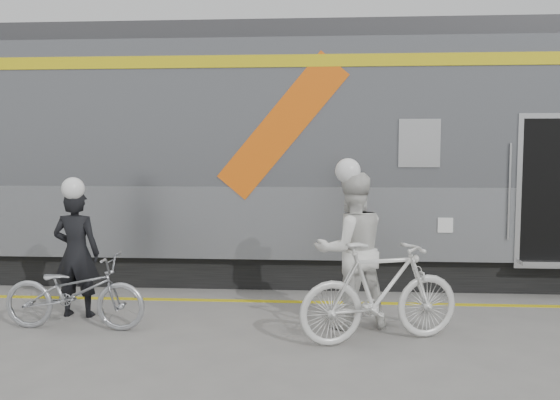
# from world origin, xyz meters

# --- Properties ---
(ground) EXTENTS (90.00, 90.00, 0.00)m
(ground) POSITION_xyz_m (0.00, 0.00, 0.00)
(ground) COLOR slate
(ground) RESTS_ON ground
(train) EXTENTS (24.00, 3.17, 4.10)m
(train) POSITION_xyz_m (1.70, 4.19, 2.05)
(train) COLOR black
(train) RESTS_ON ground
(safety_strip) EXTENTS (24.00, 0.12, 0.01)m
(safety_strip) POSITION_xyz_m (0.00, 2.15, 0.00)
(safety_strip) COLOR gold
(safety_strip) RESTS_ON ground
(man) EXTENTS (0.61, 0.41, 1.65)m
(man) POSITION_xyz_m (-2.67, 1.26, 0.82)
(man) COLOR black
(man) RESTS_ON ground
(bicycle_left) EXTENTS (1.74, 0.64, 0.91)m
(bicycle_left) POSITION_xyz_m (-2.47, 0.71, 0.45)
(bicycle_left) COLOR #A6A8AE
(bicycle_left) RESTS_ON ground
(woman) EXTENTS (1.10, 0.98, 1.88)m
(woman) POSITION_xyz_m (0.84, 1.03, 0.94)
(woman) COLOR silver
(woman) RESTS_ON ground
(bicycle_right) EXTENTS (1.97, 1.13, 1.14)m
(bicycle_right) POSITION_xyz_m (1.14, 0.48, 0.57)
(bicycle_right) COLOR silver
(bicycle_right) RESTS_ON ground
(helmet_man) EXTENTS (0.29, 0.29, 0.29)m
(helmet_man) POSITION_xyz_m (-2.67, 1.26, 1.79)
(helmet_man) COLOR white
(helmet_man) RESTS_ON man
(helmet_woman) EXTENTS (0.30, 0.30, 0.30)m
(helmet_woman) POSITION_xyz_m (0.84, 1.03, 2.04)
(helmet_woman) COLOR white
(helmet_woman) RESTS_ON woman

